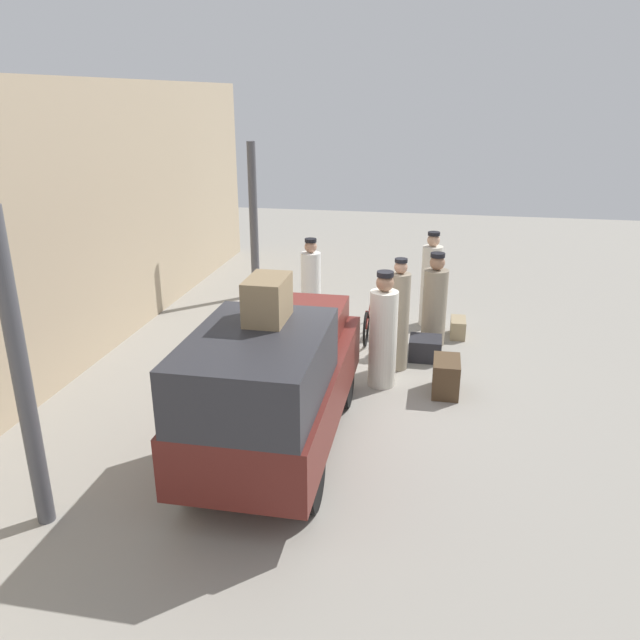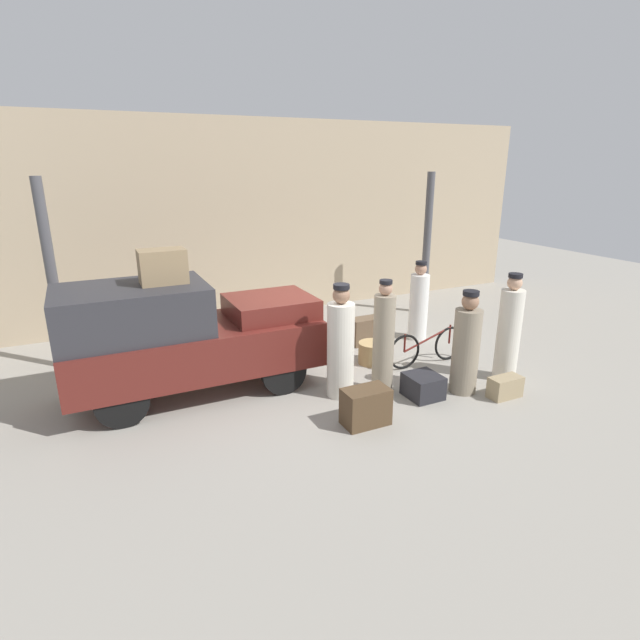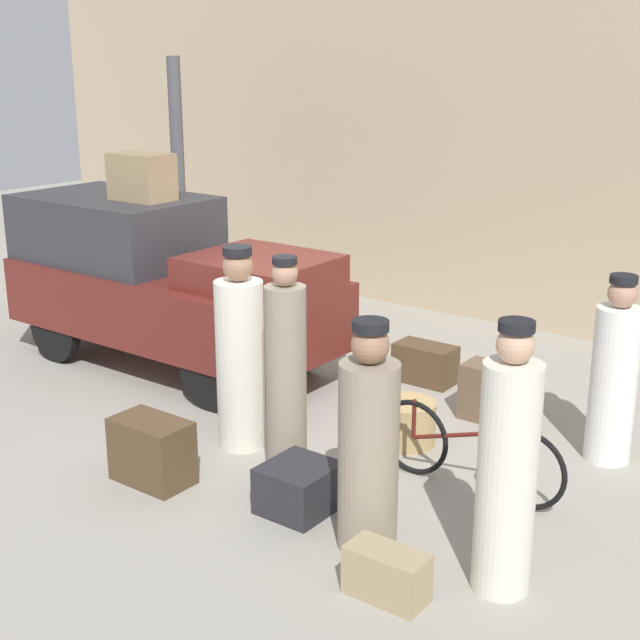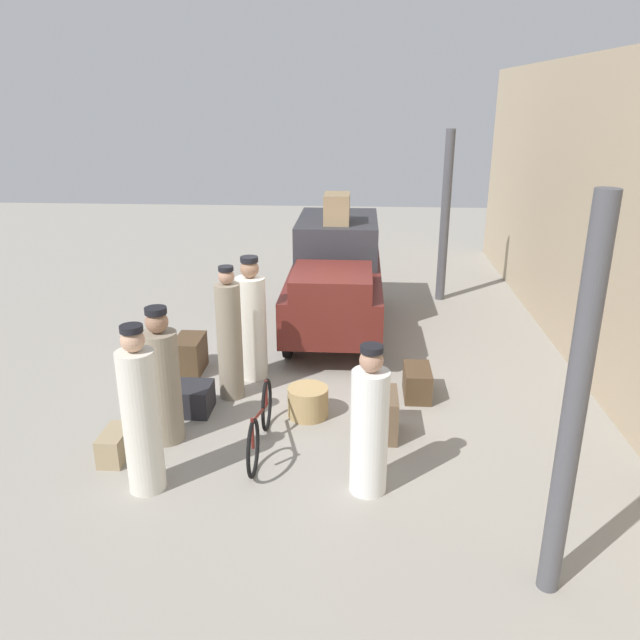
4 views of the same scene
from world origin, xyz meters
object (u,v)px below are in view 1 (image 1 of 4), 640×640
at_px(trunk_wicker_pale, 458,328).
at_px(suitcase_black_upright, 425,348).
at_px(porter_with_bicycle, 435,304).
at_px(trunk_large_brown, 289,325).
at_px(porter_carrying_trunk, 383,335).
at_px(suitcase_tan_flat, 446,376).
at_px(trunk_umber_medium, 245,349).
at_px(truck, 275,380).
at_px(bicycle, 369,319).
at_px(porter_standing_middle, 311,283).
at_px(conductor_in_dark_uniform, 399,319).
at_px(porter_lifting_near_truck, 431,283).
at_px(wicker_basket, 336,341).
at_px(trunk_on_truck_roof, 267,299).

height_order(trunk_wicker_pale, suitcase_black_upright, suitcase_black_upright).
xyz_separation_m(porter_with_bicycle, trunk_large_brown, (-0.28, 2.60, -0.49)).
bearing_deg(porter_carrying_trunk, suitcase_tan_flat, -96.44).
bearing_deg(porter_carrying_trunk, trunk_umber_medium, 77.96).
relative_size(truck, trunk_large_brown, 6.22).
bearing_deg(truck, suitcase_tan_flat, -45.56).
distance_m(bicycle, porter_carrying_trunk, 2.12).
distance_m(truck, porter_standing_middle, 4.92).
bearing_deg(suitcase_tan_flat, trunk_umber_medium, 79.58).
xyz_separation_m(bicycle, porter_carrying_trunk, (-2.02, -0.43, 0.49)).
distance_m(conductor_in_dark_uniform, porter_lifting_near_truck, 2.23).
relative_size(porter_carrying_trunk, trunk_umber_medium, 2.84).
bearing_deg(bicycle, wicker_basket, 150.85).
bearing_deg(conductor_in_dark_uniform, bicycle, 24.29).
relative_size(wicker_basket, trunk_wicker_pale, 0.99).
distance_m(truck, trunk_large_brown, 3.87).
relative_size(porter_with_bicycle, trunk_wicker_pale, 3.15).
relative_size(porter_with_bicycle, trunk_on_truck_roof, 2.51).
bearing_deg(conductor_in_dark_uniform, wicker_basket, 65.63).
distance_m(porter_with_bicycle, suitcase_tan_flat, 2.03).
height_order(porter_carrying_trunk, porter_lifting_near_truck, porter_lifting_near_truck).
xyz_separation_m(wicker_basket, porter_lifting_near_truck, (1.68, -1.56, 0.65)).
height_order(truck, trunk_on_truck_roof, trunk_on_truck_roof).
xyz_separation_m(bicycle, trunk_wicker_pale, (0.28, -1.63, -0.17)).
relative_size(bicycle, conductor_in_dark_uniform, 0.89).
distance_m(porter_with_bicycle, trunk_wicker_pale, 0.87).
bearing_deg(porter_lifting_near_truck, trunk_large_brown, 116.94).
relative_size(porter_carrying_trunk, porter_with_bicycle, 1.08).
distance_m(bicycle, suitcase_tan_flat, 2.55).
bearing_deg(wicker_basket, truck, 176.30).
height_order(wicker_basket, suitcase_tan_flat, suitcase_tan_flat).
distance_m(truck, suitcase_black_upright, 3.83).
bearing_deg(bicycle, suitcase_tan_flat, -146.70).
xyz_separation_m(truck, porter_with_bicycle, (4.01, -1.87, -0.23)).
xyz_separation_m(bicycle, trunk_large_brown, (-0.45, 1.43, -0.06)).
distance_m(conductor_in_dark_uniform, trunk_umber_medium, 2.63).
bearing_deg(trunk_wicker_pale, trunk_large_brown, 103.60).
relative_size(porter_lifting_near_truck, suitcase_tan_flat, 2.82).
distance_m(trunk_large_brown, suitcase_black_upright, 2.52).
distance_m(bicycle, trunk_large_brown, 1.50).
bearing_deg(suitcase_tan_flat, porter_carrying_trunk, 83.56).
bearing_deg(suitcase_black_upright, trunk_on_truck_roof, 153.52).
xyz_separation_m(porter_lifting_near_truck, porter_standing_middle, (-0.12, 2.32, -0.10)).
bearing_deg(porter_standing_middle, bicycle, -119.40).
relative_size(porter_standing_middle, suitcase_tan_flat, 2.52).
xyz_separation_m(conductor_in_dark_uniform, porter_standing_middle, (2.06, 1.85, -0.11)).
distance_m(trunk_wicker_pale, trunk_on_truck_roof, 5.57).
xyz_separation_m(conductor_in_dark_uniform, suitcase_black_upright, (0.48, -0.45, -0.67)).
bearing_deg(trunk_large_brown, suitcase_tan_flat, -120.66).
bearing_deg(conductor_in_dark_uniform, trunk_umber_medium, 93.63).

